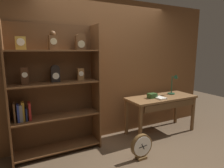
% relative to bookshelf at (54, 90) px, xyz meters
% --- Properties ---
extents(ground_plane, '(10.00, 10.00, 0.00)m').
position_rel_bookshelf_xyz_m(ground_plane, '(1.04, -1.05, -1.04)').
color(ground_plane, brown).
extents(back_wood_panel, '(4.80, 0.05, 2.60)m').
position_rel_bookshelf_xyz_m(back_wood_panel, '(1.04, 0.21, 0.26)').
color(back_wood_panel, brown).
rests_on(back_wood_panel, ground).
extents(bookshelf, '(1.38, 0.39, 2.08)m').
position_rel_bookshelf_xyz_m(bookshelf, '(0.00, 0.00, 0.00)').
color(bookshelf, brown).
rests_on(bookshelf, ground).
extents(workbench, '(1.43, 0.57, 0.75)m').
position_rel_bookshelf_xyz_m(workbench, '(2.04, -0.24, -0.38)').
color(workbench, brown).
rests_on(workbench, ground).
extents(desk_lamp, '(0.20, 0.20, 0.44)m').
position_rel_bookshelf_xyz_m(desk_lamp, '(2.41, -0.16, -0.06)').
color(desk_lamp, '#1E472D').
rests_on(desk_lamp, workbench).
extents(toolbox_small, '(0.17, 0.12, 0.09)m').
position_rel_bookshelf_xyz_m(toolbox_small, '(1.81, -0.21, -0.25)').
color(toolbox_small, '#2D5123').
rests_on(toolbox_small, workbench).
extents(open_repair_manual, '(0.16, 0.22, 0.02)m').
position_rel_bookshelf_xyz_m(open_repair_manual, '(1.92, -0.31, -0.28)').
color(open_repair_manual, silver).
rests_on(open_repair_manual, workbench).
extents(round_clock_large, '(0.36, 0.11, 0.40)m').
position_rel_bookshelf_xyz_m(round_clock_large, '(1.12, -0.84, -0.84)').
color(round_clock_large, brown).
rests_on(round_clock_large, ground).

